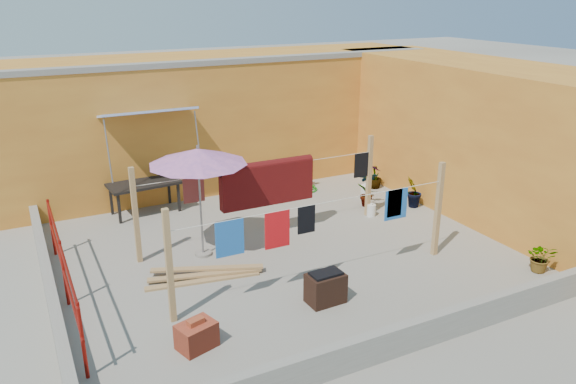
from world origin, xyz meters
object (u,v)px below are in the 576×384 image
(white_basin, at_px, (331,289))
(water_jug_a, at_px, (371,210))
(outdoor_table, at_px, (144,185))
(brazier, at_px, (326,288))
(brick_stack, at_px, (197,335))
(green_hose, at_px, (306,188))
(plant_back_a, at_px, (294,174))
(patio_umbrella, at_px, (198,157))
(water_jug_b, at_px, (365,191))

(white_basin, bearing_deg, water_jug_a, 44.63)
(outdoor_table, bearing_deg, brazier, -72.34)
(brick_stack, relative_size, green_hose, 1.06)
(outdoor_table, xyz_separation_m, water_jug_a, (4.37, -2.43, -0.51))
(brick_stack, bearing_deg, plant_back_a, 51.08)
(white_basin, bearing_deg, green_hose, 66.18)
(water_jug_a, bearing_deg, patio_umbrella, -177.33)
(green_hose, bearing_deg, white_basin, -113.82)
(patio_umbrella, height_order, white_basin, patio_umbrella)
(water_jug_a, bearing_deg, white_basin, -135.37)
(outdoor_table, xyz_separation_m, white_basin, (1.88, -4.88, -0.60))
(patio_umbrella, distance_m, white_basin, 3.27)
(patio_umbrella, relative_size, outdoor_table, 1.47)
(patio_umbrella, height_order, brazier, patio_umbrella)
(outdoor_table, bearing_deg, water_jug_a, -29.05)
(water_jug_a, distance_m, water_jug_b, 1.16)
(brazier, xyz_separation_m, green_hose, (2.29, 4.84, -0.22))
(outdoor_table, xyz_separation_m, water_jug_b, (4.91, -1.40, -0.48))
(brazier, bearing_deg, white_basin, 41.95)
(brick_stack, bearing_deg, outdoor_table, 83.88)
(plant_back_a, bearing_deg, green_hose, -39.60)
(brick_stack, relative_size, water_jug_b, 1.65)
(brick_stack, height_order, plant_back_a, plant_back_a)
(outdoor_table, relative_size, brick_stack, 2.63)
(brazier, bearing_deg, water_jug_b, 48.47)
(white_basin, distance_m, plant_back_a, 5.15)
(white_basin, height_order, plant_back_a, plant_back_a)
(water_jug_b, height_order, green_hose, water_jug_b)
(water_jug_a, xyz_separation_m, green_hose, (-0.45, 2.16, -0.10))
(water_jug_b, relative_size, green_hose, 0.64)
(water_jug_b, relative_size, plant_back_a, 0.47)
(white_basin, bearing_deg, plant_back_a, 69.38)
(outdoor_table, height_order, white_basin, outdoor_table)
(outdoor_table, distance_m, brazier, 5.38)
(patio_umbrella, bearing_deg, water_jug_b, 15.11)
(water_jug_a, bearing_deg, brazier, -135.61)
(patio_umbrella, distance_m, water_jug_a, 4.31)
(plant_back_a, bearing_deg, brazier, -112.25)
(brick_stack, height_order, brazier, brazier)
(brick_stack, relative_size, plant_back_a, 0.79)
(brick_stack, bearing_deg, green_hose, 48.56)
(patio_umbrella, relative_size, plant_back_a, 3.02)
(patio_umbrella, bearing_deg, brazier, -64.69)
(patio_umbrella, xyz_separation_m, brick_stack, (-1.02, -2.74, -1.71))
(outdoor_table, xyz_separation_m, brick_stack, (-0.57, -5.35, -0.45))
(brazier, bearing_deg, green_hose, 64.69)
(water_jug_b, bearing_deg, brazier, -131.53)
(patio_umbrella, height_order, water_jug_a, patio_umbrella)
(water_jug_a, height_order, green_hose, water_jug_a)
(brazier, bearing_deg, brick_stack, -173.69)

